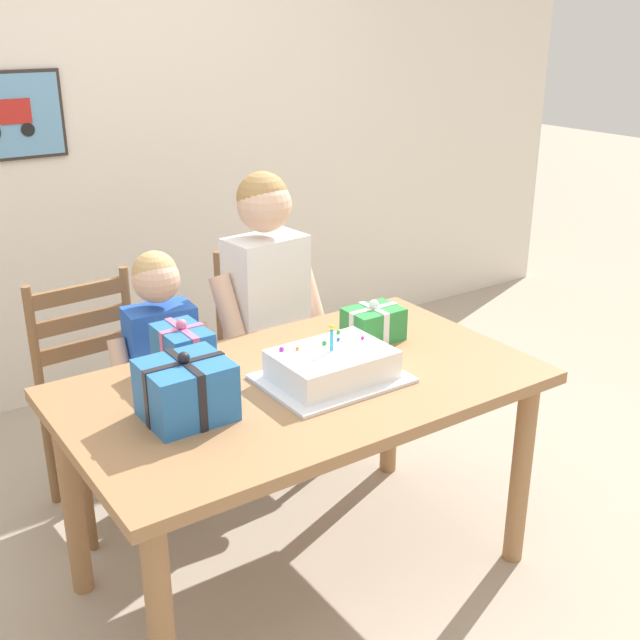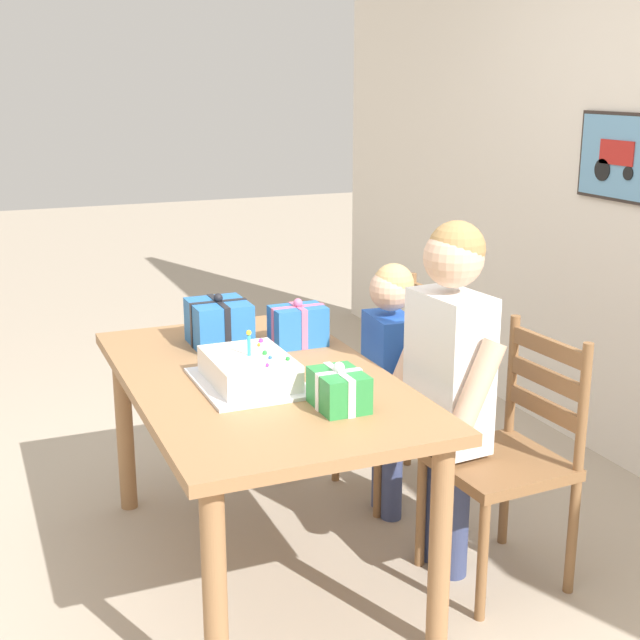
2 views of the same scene
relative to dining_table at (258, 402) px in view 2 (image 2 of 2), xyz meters
The scene contains 10 objects.
ground_plane 0.66m from the dining_table, ahead, with size 20.00×20.00×0.00m, color tan.
dining_table is the anchor object (origin of this frame).
birthday_cake 0.18m from the dining_table, 34.75° to the right, with size 0.44×0.34×0.19m.
gift_box_red_large 0.45m from the dining_table, behind, with size 0.25×0.22×0.21m.
gift_box_beside_cake 0.43m from the dining_table, 137.05° to the left, with size 0.15×0.21×0.19m.
gift_box_corner_small 0.45m from the dining_table, 19.22° to the left, with size 0.20×0.15×0.15m.
chair_left 0.91m from the dining_table, 116.21° to the left, with size 0.44×0.44×0.92m.
chair_right 0.90m from the dining_table, 64.07° to the left, with size 0.44×0.44×0.92m.
child_older 0.68m from the dining_table, 68.72° to the left, with size 0.48×0.28×1.30m.
child_younger 0.66m from the dining_table, 108.62° to the left, with size 0.39×0.23×1.06m.
Camera 2 is at (2.76, -0.92, 1.75)m, focal length 49.21 mm.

